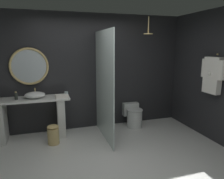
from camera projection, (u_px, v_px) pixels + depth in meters
ground_plane at (109, 170)px, 3.27m from camera, size 5.76×5.76×0.00m
back_wall_panel at (85, 72)px, 4.78m from camera, size 4.80×0.10×2.60m
side_wall_right at (206, 75)px, 4.40m from camera, size 0.10×2.47×2.60m
vanity_counter at (32, 115)px, 4.30m from camera, size 1.52×0.50×0.85m
vessel_sink at (35, 95)px, 4.23m from camera, size 0.41×0.33×0.18m
tumbler_cup at (66, 94)px, 4.37m from camera, size 0.08×0.08×0.10m
soap_dispenser at (16, 96)px, 4.11m from camera, size 0.06×0.06×0.16m
round_wall_mirror at (29, 66)px, 4.32m from camera, size 0.78×0.05×0.78m
shower_glass_panel at (104, 86)px, 4.22m from camera, size 0.02×1.33×2.19m
rain_shower_head at (148, 32)px, 4.52m from camera, size 0.20×0.20×0.37m
hanging_bathrobe at (213, 73)px, 4.03m from camera, size 0.20×0.57×0.77m
toilet at (134, 116)px, 5.00m from camera, size 0.39×0.54×0.52m
waste_bin at (53, 134)px, 4.10m from camera, size 0.22×0.22×0.39m
folded_hand_towel at (62, 96)px, 4.25m from camera, size 0.26×0.18×0.07m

